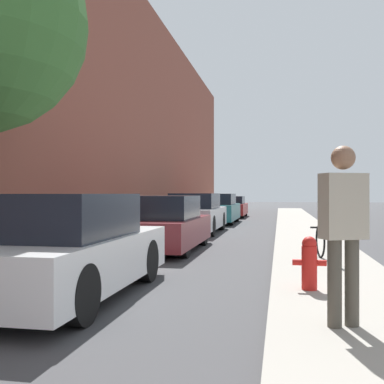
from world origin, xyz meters
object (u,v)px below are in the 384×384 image
object	(u,v)px
parked_car_maroon	(162,225)
fire_hydrant	(309,262)
pedestrian	(343,223)
parked_car_white	(69,249)
parked_car_teal	(217,209)
parked_car_red	(230,207)
parked_car_silver	(196,214)
bicycle	(327,243)

from	to	relation	value
parked_car_maroon	fire_hydrant	size ratio (longest dim) A/B	5.61
parked_car_maroon	pedestrian	world-z (taller)	pedestrian
pedestrian	parked_car_white	bearing A→B (deg)	-41.96
parked_car_maroon	parked_car_teal	size ratio (longest dim) A/B	0.90
parked_car_white	parked_car_red	bearing A→B (deg)	90.17
parked_car_maroon	parked_car_silver	distance (m)	5.29
bicycle	parked_car_white	bearing A→B (deg)	-147.47
parked_car_maroon	pedestrian	size ratio (longest dim) A/B	2.28
parked_car_silver	parked_car_red	world-z (taller)	parked_car_silver
parked_car_red	pedestrian	xyz separation A→B (m)	(3.58, -23.02, 0.54)
fire_hydrant	parked_car_red	bearing A→B (deg)	98.97
parked_car_maroon	bicycle	size ratio (longest dim) A/B	2.42
parked_car_teal	fire_hydrant	size ratio (longest dim) A/B	6.23
parked_car_teal	fire_hydrant	distance (m)	15.87
parked_car_maroon	bicycle	world-z (taller)	parked_car_maroon
parked_car_red	parked_car_silver	bearing A→B (deg)	-90.37
parked_car_white	parked_car_silver	world-z (taller)	parked_car_silver
parked_car_white	parked_car_red	size ratio (longest dim) A/B	1.04
pedestrian	parked_car_silver	bearing A→B (deg)	-96.71
parked_car_silver	pedestrian	xyz separation A→B (m)	(3.65, -11.83, 0.46)
fire_hydrant	parked_car_teal	bearing A→B (deg)	102.41
parked_car_silver	pedestrian	world-z (taller)	pedestrian
parked_car_red	fire_hydrant	distance (m)	21.53
parked_car_red	parked_car_white	bearing A→B (deg)	-89.83
parked_car_white	pedestrian	xyz separation A→B (m)	(3.51, -1.15, 0.47)
parked_car_white	parked_car_red	distance (m)	21.87
parked_car_maroon	fire_hydrant	world-z (taller)	parked_car_maroon
parked_car_white	bicycle	bearing A→B (deg)	41.57
parked_car_teal	parked_car_white	bearing A→B (deg)	-89.58
parked_car_teal	fire_hydrant	bearing A→B (deg)	-77.59
parked_car_silver	bicycle	bearing A→B (deg)	-61.74
parked_car_maroon	parked_car_red	xyz separation A→B (m)	(-0.02, 16.48, -0.04)
parked_car_red	bicycle	size ratio (longest dim) A/B	2.34
fire_hydrant	bicycle	world-z (taller)	fire_hydrant
parked_car_teal	pedestrian	bearing A→B (deg)	-78.11
fire_hydrant	bicycle	xyz separation A→B (m)	(0.50, 2.76, -0.02)
parked_car_silver	parked_car_white	bearing A→B (deg)	-89.25
parked_car_silver	bicycle	xyz separation A→B (m)	(3.93, -7.31, -0.21)
parked_car_teal	parked_car_red	distance (m)	5.77
parked_car_red	parked_car_teal	bearing A→B (deg)	-90.52
pedestrian	bicycle	world-z (taller)	pedestrian
parked_car_teal	pedestrian	distance (m)	17.63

